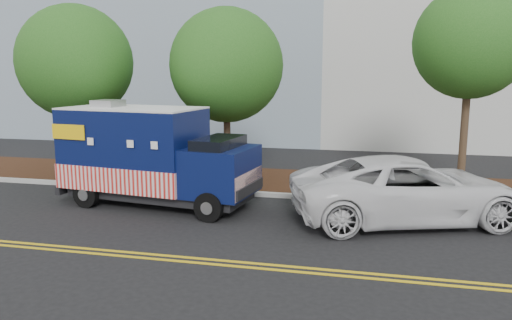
# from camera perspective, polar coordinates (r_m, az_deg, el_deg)

# --- Properties ---
(ground) EXTENTS (120.00, 120.00, 0.00)m
(ground) POSITION_cam_1_polar(r_m,az_deg,el_deg) (15.80, -4.37, -5.17)
(ground) COLOR black
(ground) RESTS_ON ground
(curb) EXTENTS (120.00, 0.18, 0.15)m
(curb) POSITION_cam_1_polar(r_m,az_deg,el_deg) (17.08, -2.97, -3.72)
(curb) COLOR #9E9E99
(curb) RESTS_ON ground
(mulch_strip) EXTENTS (120.00, 4.00, 0.15)m
(mulch_strip) POSITION_cam_1_polar(r_m,az_deg,el_deg) (19.06, -1.23, -2.25)
(mulch_strip) COLOR black
(mulch_strip) RESTS_ON ground
(centerline_near) EXTENTS (120.00, 0.10, 0.01)m
(centerline_near) POSITION_cam_1_polar(r_m,az_deg,el_deg) (11.84, -10.91, -10.62)
(centerline_near) COLOR gold
(centerline_near) RESTS_ON ground
(centerline_far) EXTENTS (120.00, 0.10, 0.01)m
(centerline_far) POSITION_cam_1_polar(r_m,az_deg,el_deg) (11.63, -11.42, -11.03)
(centerline_far) COLOR gold
(centerline_far) RESTS_ON ground
(tree_a) EXTENTS (4.32, 4.32, 6.65)m
(tree_a) POSITION_cam_1_polar(r_m,az_deg,el_deg) (20.50, -19.94, 10.45)
(tree_a) COLOR #38281C
(tree_a) RESTS_ON ground
(tree_b) EXTENTS (4.24, 4.24, 6.49)m
(tree_b) POSITION_cam_1_polar(r_m,az_deg,el_deg) (18.87, -3.40, 10.73)
(tree_b) COLOR #38281C
(tree_b) RESTS_ON ground
(tree_c) EXTENTS (3.76, 3.76, 6.98)m
(tree_c) POSITION_cam_1_polar(r_m,az_deg,el_deg) (18.44, 23.32, 12.19)
(tree_c) COLOR #38281C
(tree_c) RESTS_ON ground
(sign_post) EXTENTS (0.06, 0.06, 2.40)m
(sign_post) POSITION_cam_1_polar(r_m,az_deg,el_deg) (19.31, -17.58, 0.83)
(sign_post) COLOR #473828
(sign_post) RESTS_ON ground
(food_truck) EXTENTS (6.44, 3.11, 3.26)m
(food_truck) POSITION_cam_1_polar(r_m,az_deg,el_deg) (15.93, -12.10, 0.20)
(food_truck) COLOR black
(food_truck) RESTS_ON ground
(white_car) EXTENTS (7.15, 4.94, 1.81)m
(white_car) POSITION_cam_1_polar(r_m,az_deg,el_deg) (14.57, 17.06, -3.24)
(white_car) COLOR silver
(white_car) RESTS_ON ground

